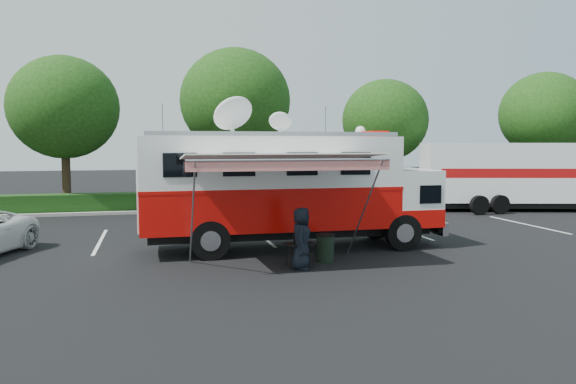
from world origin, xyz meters
name	(u,v)px	position (x,y,z in m)	size (l,w,h in m)	color
ground_plane	(291,248)	(0.00, 0.00, 0.00)	(120.00, 120.00, 0.00)	black
back_border	(256,118)	(1.14, 12.90, 5.00)	(60.00, 6.14, 8.87)	#9E998E
stall_lines	(261,235)	(-0.50, 3.00, 0.00)	(24.12, 5.50, 0.01)	silver
command_truck	(289,188)	(-0.09, 0.00, 2.09)	(10.19, 2.80, 4.89)	black
awning	(282,159)	(-1.00, -2.91, 3.15)	(5.56, 2.86, 3.36)	white
person	(301,269)	(-0.49, -3.17, 0.00)	(0.87, 0.57, 1.78)	black
folding_table	(300,244)	(-0.47, -2.90, 0.68)	(1.02, 0.89, 0.73)	black
folding_chair	(301,248)	(-0.47, -3.03, 0.58)	(0.61, 0.65, 0.98)	black
trash_bin	(325,248)	(0.48, -2.34, 0.43)	(0.57, 0.57, 0.85)	black
semi_trailer	(534,175)	(15.27, 7.62, 1.90)	(11.94, 5.27, 3.61)	white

